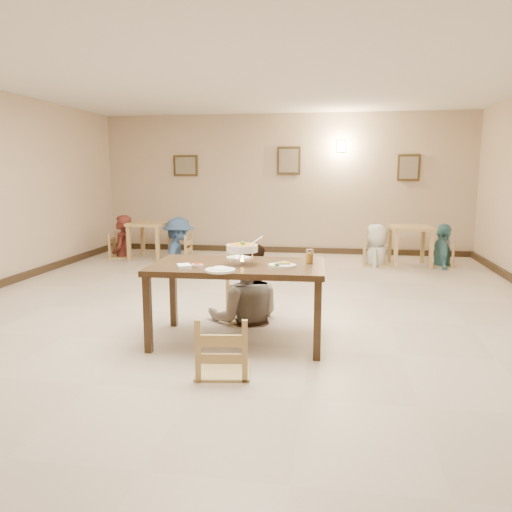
% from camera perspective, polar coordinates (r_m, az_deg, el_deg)
% --- Properties ---
extents(floor, '(10.00, 10.00, 0.00)m').
position_cam_1_polar(floor, '(6.27, -1.51, -6.77)').
color(floor, beige).
rests_on(floor, ground).
extents(ceiling, '(10.00, 10.00, 0.00)m').
position_cam_1_polar(ceiling, '(6.14, -1.65, 21.18)').
color(ceiling, silver).
rests_on(ceiling, wall_back).
extents(wall_back, '(10.00, 0.00, 10.00)m').
position_cam_1_polar(wall_back, '(10.97, 3.23, 8.20)').
color(wall_back, '#BFA78D').
rests_on(wall_back, floor).
extents(baseboard_back, '(8.00, 0.06, 0.12)m').
position_cam_1_polar(baseboard_back, '(11.07, 3.15, 0.72)').
color(baseboard_back, '#2F2215').
rests_on(baseboard_back, floor).
extents(picture_a, '(0.55, 0.04, 0.45)m').
position_cam_1_polar(picture_a, '(11.36, -8.06, 10.18)').
color(picture_a, '#392B15').
rests_on(picture_a, wall_back).
extents(picture_b, '(0.50, 0.04, 0.60)m').
position_cam_1_polar(picture_b, '(10.92, 3.77, 10.81)').
color(picture_b, '#392B15').
rests_on(picture_b, wall_back).
extents(picture_c, '(0.45, 0.04, 0.55)m').
position_cam_1_polar(picture_c, '(10.98, 17.06, 9.62)').
color(picture_c, '#392B15').
rests_on(picture_c, wall_back).
extents(wall_sconce, '(0.16, 0.05, 0.22)m').
position_cam_1_polar(wall_sconce, '(10.89, 9.69, 12.28)').
color(wall_sconce, '#FFD88C').
rests_on(wall_sconce, wall_back).
extents(main_table, '(1.80, 1.05, 0.83)m').
position_cam_1_polar(main_table, '(5.15, -2.08, -1.81)').
color(main_table, '#392615').
rests_on(main_table, floor).
extents(chair_far, '(0.44, 0.44, 0.95)m').
position_cam_1_polar(chair_far, '(6.02, -1.27, -2.84)').
color(chair_far, tan).
rests_on(chair_far, floor).
extents(chair_near, '(0.48, 0.48, 1.02)m').
position_cam_1_polar(chair_near, '(4.42, -3.79, -6.96)').
color(chair_near, tan).
rests_on(chair_near, floor).
extents(main_diner, '(1.04, 0.87, 1.90)m').
position_cam_1_polar(main_diner, '(5.88, -1.24, 1.61)').
color(main_diner, gray).
rests_on(main_diner, floor).
extents(curry_warmer, '(0.36, 0.32, 0.29)m').
position_cam_1_polar(curry_warmer, '(5.07, -1.60, 0.88)').
color(curry_warmer, silver).
rests_on(curry_warmer, main_table).
extents(rice_plate_far, '(0.27, 0.27, 0.06)m').
position_cam_1_polar(rice_plate_far, '(5.44, -2.00, -0.18)').
color(rice_plate_far, white).
rests_on(rice_plate_far, main_table).
extents(rice_plate_near, '(0.29, 0.29, 0.07)m').
position_cam_1_polar(rice_plate_near, '(4.76, -4.12, -1.60)').
color(rice_plate_near, white).
rests_on(rice_plate_near, main_table).
extents(fried_plate, '(0.28, 0.28, 0.06)m').
position_cam_1_polar(fried_plate, '(4.98, 2.99, -1.01)').
color(fried_plate, white).
rests_on(fried_plate, main_table).
extents(chili_dish, '(0.12, 0.12, 0.02)m').
position_cam_1_polar(chili_dish, '(5.06, -6.69, -0.99)').
color(chili_dish, white).
rests_on(chili_dish, main_table).
extents(napkin_cutlery, '(0.22, 0.27, 0.03)m').
position_cam_1_polar(napkin_cutlery, '(4.99, -8.16, -1.14)').
color(napkin_cutlery, white).
rests_on(napkin_cutlery, main_table).
extents(drink_glass, '(0.08, 0.08, 0.15)m').
position_cam_1_polar(drink_glass, '(5.18, 6.13, -0.10)').
color(drink_glass, white).
rests_on(drink_glass, main_table).
extents(bg_table_left, '(0.80, 0.80, 0.75)m').
position_cam_1_polar(bg_table_left, '(10.47, -12.08, 3.04)').
color(bg_table_left, tan).
rests_on(bg_table_left, floor).
extents(bg_table_right, '(0.81, 0.81, 0.76)m').
position_cam_1_polar(bg_table_right, '(9.87, 17.24, 2.49)').
color(bg_table_right, tan).
rests_on(bg_table_right, floor).
extents(bg_chair_ll, '(0.46, 0.46, 0.98)m').
position_cam_1_polar(bg_chair_ll, '(10.74, -15.10, 2.43)').
color(bg_chair_ll, tan).
rests_on(bg_chair_ll, floor).
extents(bg_chair_lr, '(0.45, 0.45, 0.96)m').
position_cam_1_polar(bg_chair_lr, '(10.27, -8.86, 2.29)').
color(bg_chair_lr, tan).
rests_on(bg_chair_lr, floor).
extents(bg_chair_rl, '(0.50, 0.50, 1.06)m').
position_cam_1_polar(bg_chair_rl, '(9.79, 13.67, 2.08)').
color(bg_chair_rl, tan).
rests_on(bg_chair_rl, floor).
extents(bg_chair_rr, '(0.42, 0.42, 0.89)m').
position_cam_1_polar(bg_chair_rr, '(10.05, 20.60, 1.41)').
color(bg_chair_rr, tan).
rests_on(bg_chair_rr, floor).
extents(bg_diner_a, '(0.55, 0.72, 1.76)m').
position_cam_1_polar(bg_diner_a, '(10.70, -15.19, 4.52)').
color(bg_diner_a, '#58221D').
rests_on(bg_diner_a, floor).
extents(bg_diner_b, '(0.78, 1.19, 1.72)m').
position_cam_1_polar(bg_diner_b, '(10.23, -8.91, 4.40)').
color(bg_diner_b, '#3D6297').
rests_on(bg_diner_b, floor).
extents(bg_diner_c, '(0.62, 0.84, 1.57)m').
position_cam_1_polar(bg_diner_c, '(9.76, 13.73, 3.56)').
color(bg_diner_c, silver).
rests_on(bg_diner_c, floor).
extents(bg_diner_d, '(0.47, 0.98, 1.61)m').
position_cam_1_polar(bg_diner_d, '(10.01, 20.72, 3.48)').
color(bg_diner_d, teal).
rests_on(bg_diner_d, floor).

